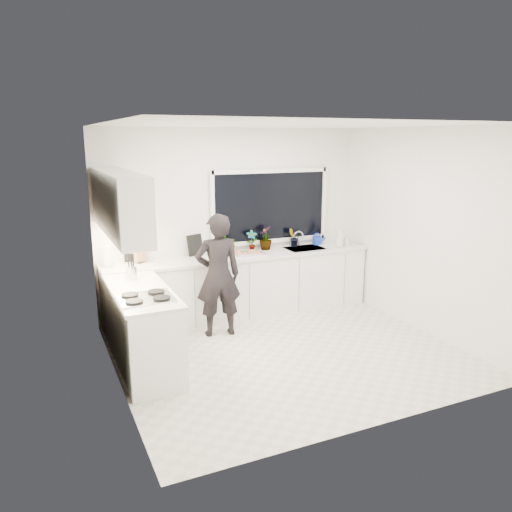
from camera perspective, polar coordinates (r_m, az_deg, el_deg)
name	(u,v)px	position (r m, az deg, el deg)	size (l,w,h in m)	color
floor	(287,353)	(6.23, 3.61, -11.01)	(4.00, 3.50, 0.02)	beige
wall_back	(233,222)	(7.37, -2.67, 3.92)	(4.00, 0.02, 2.70)	white
wall_left	(111,262)	(5.19, -16.19, -0.65)	(0.02, 3.50, 2.70)	white
wall_right	(423,231)	(6.96, 18.56, 2.68)	(0.02, 3.50, 2.70)	white
ceiling	(291,124)	(5.68, 4.02, 14.87)	(4.00, 3.50, 0.02)	white
window	(270,206)	(7.55, 1.66, 5.69)	(1.80, 0.02, 1.00)	black
base_cabinets_back	(241,287)	(7.30, -1.69, -3.51)	(3.92, 0.58, 0.88)	white
base_cabinets_left	(143,330)	(5.84, -12.80, -8.25)	(0.58, 1.60, 0.88)	white
countertop_back	(241,256)	(7.17, -1.68, -0.01)	(3.94, 0.62, 0.04)	silver
countertop_left	(141,291)	(5.69, -13.04, -3.93)	(0.62, 1.60, 0.04)	silver
upper_cabinets	(119,203)	(5.81, -15.40, 5.89)	(0.34, 2.10, 0.70)	white
sink	(305,251)	(7.64, 5.57, 0.54)	(0.58, 0.42, 0.14)	silver
faucet	(298,239)	(7.78, 4.86, 1.99)	(0.03, 0.03, 0.22)	silver
stovetop	(146,297)	(5.35, -12.51, -4.63)	(0.56, 0.48, 0.03)	black
person	(218,275)	(6.51, -4.36, -2.21)	(0.59, 0.39, 1.63)	black
pizza_tray	(249,253)	(7.19, -0.79, 0.32)	(0.43, 0.31, 0.03)	silver
pizza	(249,252)	(7.18, -0.79, 0.45)	(0.39, 0.28, 0.01)	#B33017
watering_can	(317,240)	(7.91, 6.96, 1.79)	(0.14, 0.14, 0.13)	#1431C1
paper_towel_roll	(107,257)	(6.77, -16.66, -0.08)	(0.11, 0.11, 0.26)	white
knife_block	(139,254)	(6.88, -13.22, 0.17)	(0.13, 0.10, 0.22)	#8D5B41
utensil_crock	(131,273)	(6.09, -14.05, -1.88)	(0.13, 0.13, 0.16)	silver
picture_frame_large	(132,251)	(6.96, -13.96, 0.53)	(0.22, 0.02, 0.28)	black
picture_frame_small	(195,245)	(7.16, -6.99, 1.27)	(0.25, 0.02, 0.30)	black
herb_plants	(256,241)	(7.40, -0.06, 1.78)	(1.29, 0.31, 0.34)	#26662D
soap_bottles	(341,237)	(7.77, 9.72, 2.13)	(0.26, 0.13, 0.33)	#D8BF66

